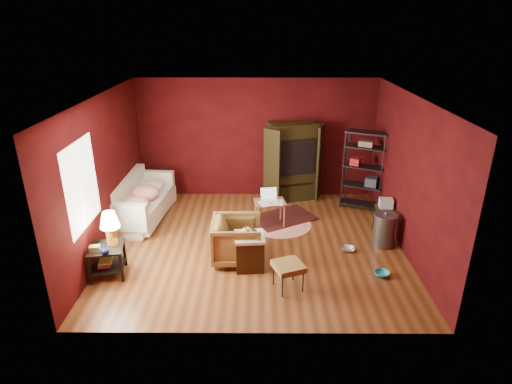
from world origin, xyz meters
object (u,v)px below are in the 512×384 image
at_px(side_table, 108,238).
at_px(hamper, 250,251).
at_px(laptop_desk, 270,204).
at_px(tv_armoire, 292,160).
at_px(sofa, 143,202).
at_px(wire_shelving, 364,167).
at_px(armchair, 237,238).

relative_size(side_table, hamper, 1.57).
height_order(laptop_desk, tv_armoire, tv_armoire).
bearing_deg(sofa, laptop_desk, -87.51).
xyz_separation_m(sofa, laptop_desk, (2.71, -0.28, 0.08)).
distance_m(hamper, laptop_desk, 1.70).
bearing_deg(hamper, laptop_desk, 76.81).
height_order(sofa, wire_shelving, wire_shelving).
bearing_deg(side_table, sofa, 89.90).
relative_size(armchair, tv_armoire, 0.47).
height_order(sofa, armchair, armchair).
bearing_deg(laptop_desk, sofa, 165.01).
bearing_deg(laptop_desk, wire_shelving, 13.73).
relative_size(side_table, tv_armoire, 0.60).
height_order(hamper, tv_armoire, tv_armoire).
distance_m(sofa, tv_armoire, 3.50).
bearing_deg(hamper, tv_armoire, 72.97).
xyz_separation_m(hamper, wire_shelving, (2.49, 2.53, 0.66)).
xyz_separation_m(armchair, wire_shelving, (2.71, 2.29, 0.54)).
xyz_separation_m(sofa, side_table, (-0.00, -2.12, 0.27)).
bearing_deg(wire_shelving, armchair, -115.23).
height_order(armchair, laptop_desk, armchair).
relative_size(hamper, tv_armoire, 0.39).
distance_m(side_table, laptop_desk, 3.28).
bearing_deg(wire_shelving, side_table, -125.94).
distance_m(sofa, hamper, 3.02).
height_order(sofa, hamper, sofa).
bearing_deg(hamper, side_table, -175.29).
bearing_deg(side_table, armchair, 11.60).
relative_size(sofa, tv_armoire, 1.11).
bearing_deg(wire_shelving, laptop_desk, -132.61).
xyz_separation_m(sofa, armchair, (2.10, -1.69, 0.04)).
distance_m(side_table, wire_shelving, 5.54).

